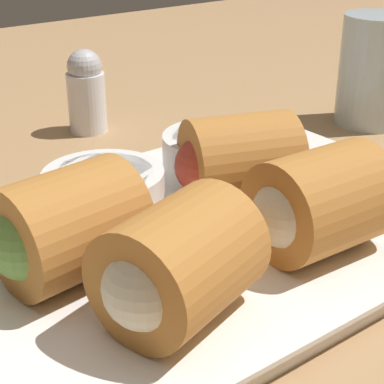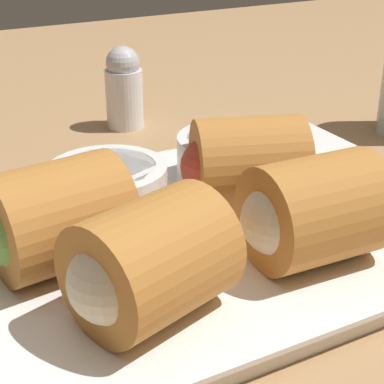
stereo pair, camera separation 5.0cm
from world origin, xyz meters
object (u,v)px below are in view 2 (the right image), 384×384
Objects in this scene: serving_plate at (192,238)px; dipping_bowl_near at (230,158)px; dipping_bowl_far at (108,190)px; salt_shaker at (124,88)px.

dipping_bowl_near is (5.27, 4.38, 2.56)cm from serving_plate.
dipping_bowl_near and dipping_bowl_far have the same top height.
dipping_bowl_near is 0.98× the size of salt_shaker.
dipping_bowl_far is 0.98× the size of salt_shaker.
serving_plate is 22.85cm from salt_shaker.
serving_plate is at bearing -43.37° from dipping_bowl_far.
salt_shaker is (8.80, 18.52, 0.33)cm from dipping_bowl_far.
serving_plate is 5.83cm from dipping_bowl_far.
dipping_bowl_far is 20.50cm from salt_shaker.
salt_shaker is at bearing 64.59° from dipping_bowl_far.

